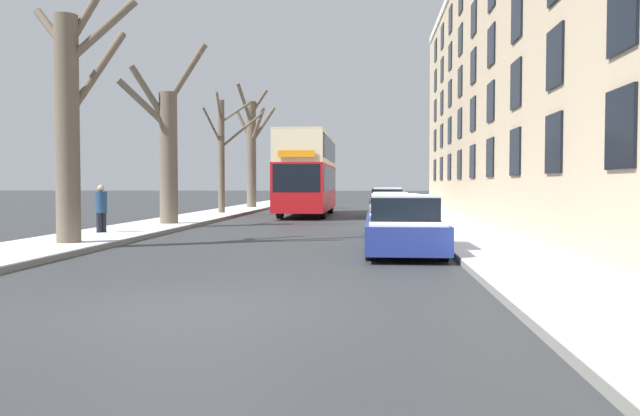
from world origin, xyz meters
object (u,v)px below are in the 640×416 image
Objects in this scene: bare_tree_left_3 at (252,149)px; parked_car_2 at (390,209)px; pedestrian_left_sidewalk at (101,208)px; parked_car_3 at (387,204)px; parked_car_1 at (395,216)px; bare_tree_left_2 at (223,152)px; bare_tree_left_1 at (167,149)px; double_decker_bus at (307,170)px; bare_tree_left_0 at (71,115)px; parked_car_0 at (404,227)px.

bare_tree_left_3 is 1.98× the size of parked_car_2.
parked_car_3 is at bearing 174.77° from pedestrian_left_sidewalk.
pedestrian_left_sidewalk is (-9.56, -1.48, 0.29)m from parked_car_1.
bare_tree_left_1 is at bearing -89.52° from bare_tree_left_2.
bare_tree_left_3 is at bearing 112.96° from parked_car_1.
parked_car_3 is (4.32, -1.56, -1.79)m from double_decker_bus.
pedestrian_left_sidewalk is at bearing -91.46° from bare_tree_left_3.
bare_tree_left_0 is at bearing -89.45° from bare_tree_left_2.
bare_tree_left_1 is at bearing -162.75° from parked_car_2.
parked_car_0 is at bearing -4.62° from bare_tree_left_0.
bare_tree_left_2 reaches higher than parked_car_1.
double_decker_bus is at bearing 160.18° from parked_car_3.
parked_car_1 is at bearing -71.88° from double_decker_bus.
bare_tree_left_3 reaches higher than bare_tree_left_1.
bare_tree_left_2 is 1.63× the size of parked_car_3.
bare_tree_left_2 is 15.99m from parked_car_1.
parked_car_0 is at bearing -90.00° from parked_car_3.
parked_car_3 is at bearing 61.81° from bare_tree_left_0.
double_decker_bus reaches higher than parked_car_1.
bare_tree_left_1 is 1.64× the size of parked_car_0.
parked_car_3 is at bearing -7.95° from bare_tree_left_2.
double_decker_bus reaches higher than parked_car_0.
pedestrian_left_sidewalk is (-0.55, -14.38, -2.58)m from bare_tree_left_2.
bare_tree_left_3 is 13.57m from parked_car_3.
bare_tree_left_3 is 23.29m from parked_car_1.
bare_tree_left_2 is 1.53× the size of parked_car_1.
parked_car_2 is at bearing 90.00° from parked_car_0.
bare_tree_left_0 reaches higher than parked_car_1.
parked_car_1 is 1.02× the size of parked_car_2.
bare_tree_left_1 is 0.87× the size of bare_tree_left_3.
bare_tree_left_0 is at bearing -151.21° from parked_car_1.
double_decker_bus is 2.44× the size of parked_car_2.
bare_tree_left_0 is 14.37m from parked_car_2.
parked_car_2 is (8.93, 2.77, -2.50)m from bare_tree_left_1.
bare_tree_left_3 is (0.03, 8.30, 0.65)m from bare_tree_left_2.
pedestrian_left_sidewalk is at bearing -126.07° from parked_car_3.
parked_car_3 is at bearing 90.00° from parked_car_0.
pedestrian_left_sidewalk is (-0.58, -22.68, -3.23)m from bare_tree_left_3.
double_decker_bus is (4.52, 18.05, -1.09)m from bare_tree_left_0.
bare_tree_left_1 is 12.83m from parked_car_0.
bare_tree_left_0 is 4.88× the size of pedestrian_left_sidewalk.
bare_tree_left_3 is 1.95× the size of parked_car_1.
pedestrian_left_sidewalk reaches higher than parked_car_2.
bare_tree_left_2 reaches higher than pedestrian_left_sidewalk.
bare_tree_left_3 is 2.06× the size of parked_car_3.
bare_tree_left_1 is 1.79× the size of parked_car_3.
bare_tree_left_2 is 3.86× the size of pedestrian_left_sidewalk.
parked_car_1 is (8.98, -21.20, -3.52)m from bare_tree_left_3.
parked_car_3 is at bearing -46.79° from bare_tree_left_3.
bare_tree_left_2 is 0.64× the size of double_decker_bus.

